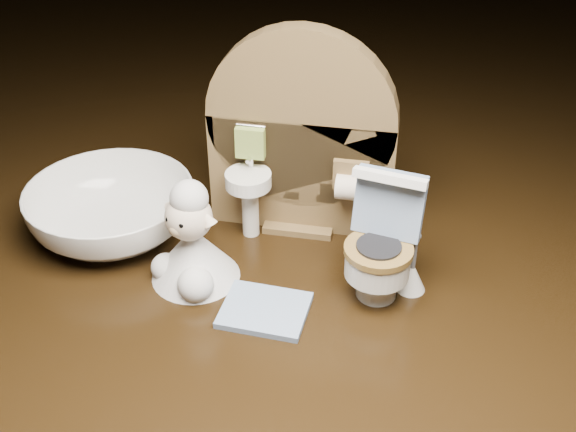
# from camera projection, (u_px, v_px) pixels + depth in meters

# --- Properties ---
(backdrop_panel) EXTENTS (0.13, 0.05, 0.15)m
(backdrop_panel) POSITION_uv_depth(u_px,v_px,m) (300.00, 146.00, 0.49)
(backdrop_panel) COLOR brown
(backdrop_panel) RESTS_ON ground
(toy_toilet) EXTENTS (0.05, 0.06, 0.09)m
(toy_toilet) POSITION_uv_depth(u_px,v_px,m) (383.00, 249.00, 0.46)
(toy_toilet) COLOR white
(toy_toilet) RESTS_ON ground
(bath_mat) EXTENTS (0.06, 0.05, 0.00)m
(bath_mat) POSITION_uv_depth(u_px,v_px,m) (265.00, 310.00, 0.45)
(bath_mat) COLOR #768DB0
(bath_mat) RESTS_ON ground
(toilet_brush) EXTENTS (0.02, 0.02, 0.05)m
(toilet_brush) POSITION_uv_depth(u_px,v_px,m) (412.00, 274.00, 0.46)
(toilet_brush) COLOR white
(toilet_brush) RESTS_ON ground
(plush_lamb) EXTENTS (0.06, 0.06, 0.08)m
(plush_lamb) POSITION_uv_depth(u_px,v_px,m) (192.00, 246.00, 0.47)
(plush_lamb) COLOR silver
(plush_lamb) RESTS_ON ground
(ceramic_bowl) EXTENTS (0.13, 0.13, 0.04)m
(ceramic_bowl) POSITION_uv_depth(u_px,v_px,m) (111.00, 211.00, 0.51)
(ceramic_bowl) COLOR white
(ceramic_bowl) RESTS_ON ground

